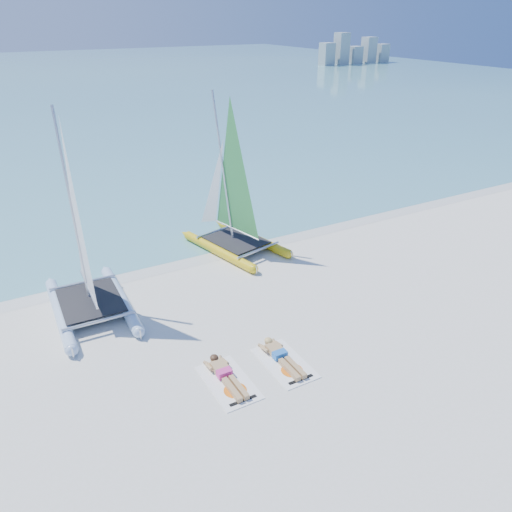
{
  "coord_description": "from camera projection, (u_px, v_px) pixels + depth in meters",
  "views": [
    {
      "loc": [
        -6.11,
        -9.99,
        8.14
      ],
      "look_at": [
        0.19,
        1.2,
        1.83
      ],
      "focal_mm": 35.0,
      "sensor_mm": 36.0,
      "label": 1
    }
  ],
  "objects": [
    {
      "name": "ground",
      "position": [
        271.0,
        332.0,
        14.1
      ],
      "size": [
        140.0,
        140.0,
        0.0
      ],
      "primitive_type": "plane",
      "color": "silver",
      "rests_on": "ground"
    },
    {
      "name": "sea",
      "position": [
        16.0,
        83.0,
        63.36
      ],
      "size": [
        140.0,
        115.0,
        0.01
      ],
      "primitive_type": "cube",
      "color": "#7ACCC5",
      "rests_on": "ground"
    },
    {
      "name": "wet_sand_strip",
      "position": [
        194.0,
        257.0,
        18.4
      ],
      "size": [
        140.0,
        1.4,
        0.01
      ],
      "primitive_type": "cube",
      "color": "silver",
      "rests_on": "ground"
    },
    {
      "name": "distant_skyline",
      "position": [
        354.0,
        52.0,
        85.38
      ],
      "size": [
        14.0,
        2.0,
        5.0
      ],
      "color": "#929CA1",
      "rests_on": "ground"
    },
    {
      "name": "catamaran_blue",
      "position": [
        82.0,
        256.0,
        14.36
      ],
      "size": [
        2.27,
        4.53,
        6.09
      ],
      "rotation": [
        0.0,
        0.0,
        -0.03
      ],
      "color": "#BEE1FA",
      "rests_on": "ground"
    },
    {
      "name": "catamaran_yellow",
      "position": [
        228.0,
        199.0,
        18.52
      ],
      "size": [
        2.98,
        4.76,
        5.91
      ],
      "rotation": [
        0.0,
        0.0,
        0.22
      ],
      "color": "yellow",
      "rests_on": "ground"
    },
    {
      "name": "towel_a",
      "position": [
        229.0,
        382.0,
        12.17
      ],
      "size": [
        1.0,
        1.85,
        0.02
      ],
      "primitive_type": "cube",
      "color": "white",
      "rests_on": "ground"
    },
    {
      "name": "sunbather_a",
      "position": [
        225.0,
        374.0,
        12.27
      ],
      "size": [
        0.37,
        1.73,
        0.26
      ],
      "color": "tan",
      "rests_on": "towel_a"
    },
    {
      "name": "towel_b",
      "position": [
        284.0,
        363.0,
        12.83
      ],
      "size": [
        1.0,
        1.85,
        0.02
      ],
      "primitive_type": "cube",
      "color": "white",
      "rests_on": "ground"
    },
    {
      "name": "sunbather_b",
      "position": [
        281.0,
        356.0,
        12.93
      ],
      "size": [
        0.37,
        1.73,
        0.26
      ],
      "color": "tan",
      "rests_on": "towel_b"
    }
  ]
}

